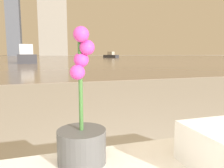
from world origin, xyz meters
name	(u,v)px	position (x,y,z in m)	size (l,w,h in m)	color
potted_orchid	(82,134)	(-0.61, 0.87, 0.64)	(0.15, 0.15, 0.40)	#4C4C4C
harbor_water	(46,57)	(0.00, 62.00, 0.01)	(180.00, 110.00, 0.01)	gray
harbor_boat_1	(111,56)	(14.13, 48.52, 0.50)	(3.03, 3.85, 1.40)	#2D2D33
harbor_boat_2	(26,56)	(-2.29, 23.09, 0.64)	(2.07, 4.87, 1.78)	#2D2D33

